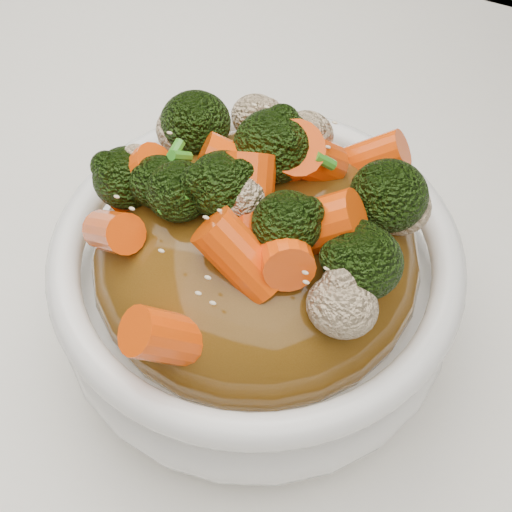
% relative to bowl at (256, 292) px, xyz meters
% --- Properties ---
extents(tablecloth, '(1.20, 0.80, 0.04)m').
position_rel_bowl_xyz_m(tablecloth, '(-0.04, -0.01, -0.06)').
color(tablecloth, white).
rests_on(tablecloth, dining_table).
extents(bowl, '(0.23, 0.23, 0.08)m').
position_rel_bowl_xyz_m(bowl, '(0.00, 0.00, 0.00)').
color(bowl, white).
rests_on(bowl, tablecloth).
extents(sauce_base, '(0.19, 0.19, 0.09)m').
position_rel_bowl_xyz_m(sauce_base, '(0.00, 0.00, 0.03)').
color(sauce_base, '#5F3C10').
rests_on(sauce_base, bowl).
extents(carrots, '(0.19, 0.19, 0.05)m').
position_rel_bowl_xyz_m(carrots, '(0.00, 0.00, 0.09)').
color(carrots, '#FF4E08').
rests_on(carrots, sauce_base).
extents(broccoli, '(0.19, 0.19, 0.04)m').
position_rel_bowl_xyz_m(broccoli, '(0.00, 0.00, 0.09)').
color(broccoli, black).
rests_on(broccoli, sauce_base).
extents(cauliflower, '(0.19, 0.19, 0.04)m').
position_rel_bowl_xyz_m(cauliflower, '(0.00, 0.00, 0.09)').
color(cauliflower, beige).
rests_on(cauliflower, sauce_base).
extents(scallions, '(0.14, 0.14, 0.02)m').
position_rel_bowl_xyz_m(scallions, '(0.00, 0.00, 0.09)').
color(scallions, '#31891F').
rests_on(scallions, sauce_base).
extents(sesame_seeds, '(0.17, 0.17, 0.01)m').
position_rel_bowl_xyz_m(sesame_seeds, '(0.00, 0.00, 0.09)').
color(sesame_seeds, beige).
rests_on(sesame_seeds, sauce_base).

